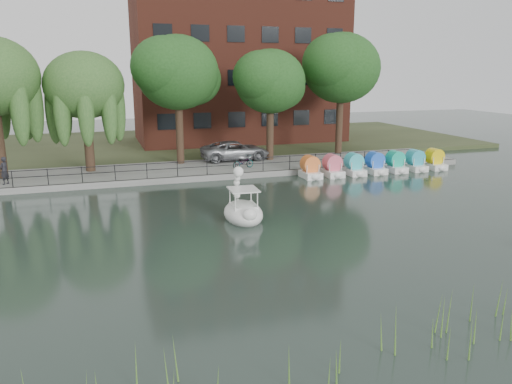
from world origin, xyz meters
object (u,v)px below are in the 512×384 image
pedestrian (4,169)px  minivan (235,149)px  swan_boat (243,209)px  bicycle (243,161)px

pedestrian → minivan: bearing=137.4°
swan_boat → bicycle: bearing=75.9°
minivan → bicycle: (-0.36, -3.41, -0.36)m
swan_boat → pedestrian: bearing=142.1°
minivan → swan_boat: (-3.59, -14.30, -0.71)m
pedestrian → bicycle: bearing=125.4°
minivan → bicycle: 3.45m
minivan → pedestrian: (-15.84, -3.91, 0.13)m
pedestrian → swan_boat: 16.09m
minivan → pedestrian: size_ratio=3.12×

